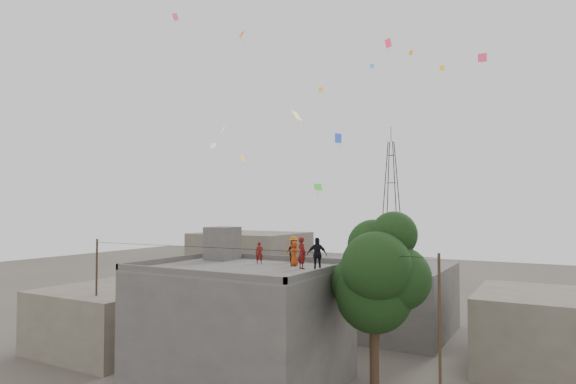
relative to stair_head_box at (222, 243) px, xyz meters
name	(u,v)px	position (x,y,z in m)	size (l,w,h in m)	color
ground	(241,383)	(3.20, -2.60, -7.10)	(140.00, 140.00, 0.00)	#453F38
main_building	(241,325)	(3.20, -2.60, -4.05)	(10.00, 8.00, 6.10)	#4D4A48
parapet	(241,264)	(3.20, -2.60, -0.85)	(10.00, 8.00, 0.30)	#4D4A48
stair_head_box	(222,243)	(0.00, 0.00, 0.00)	(1.60, 1.80, 2.00)	#4D4A48
neighbor_west	(124,315)	(-7.80, -0.60, -5.10)	(8.00, 10.00, 4.00)	#60594B
neighbor_north	(367,297)	(5.20, 11.40, -4.60)	(12.00, 9.00, 5.00)	#4D4A48
neighbor_northwest	(251,271)	(-6.80, 13.40, -3.60)	(9.00, 8.00, 7.00)	#60594B
neighbor_east	(544,332)	(17.20, 7.40, -4.90)	(7.00, 8.00, 4.40)	#60594B
tree	(378,275)	(10.57, -2.00, -1.00)	(4.90, 4.60, 9.10)	black
utility_line	(235,316)	(3.70, -3.85, -3.27)	(20.12, 0.62, 7.40)	black
transmission_tower	(392,210)	(-0.80, 37.40, 1.97)	(2.97, 2.97, 20.01)	black
person_red_adult	(302,253)	(6.36, -1.66, -0.18)	(0.60, 0.39, 1.65)	#64100F
person_orange_child	(294,254)	(5.41, -0.75, -0.33)	(0.66, 0.43, 1.35)	#9B3811
person_dark_child	(293,252)	(4.60, 0.59, -0.37)	(0.61, 0.48, 1.26)	black
person_dark_adult	(317,255)	(7.59, -2.41, -0.15)	(1.00, 0.41, 1.70)	black
person_orange_adult	(294,249)	(4.54, 0.80, -0.24)	(0.98, 0.56, 1.51)	#CB6017
person_red_child	(259,253)	(3.22, -0.83, -0.38)	(0.45, 0.29, 1.23)	maroon
kites	(306,99)	(3.84, 3.75, 9.26)	(22.04, 17.07, 11.71)	orange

